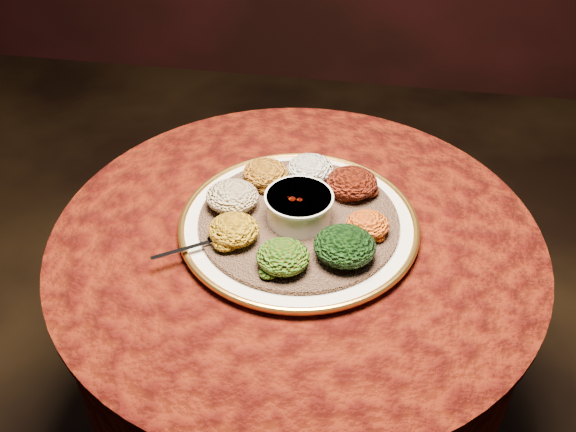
# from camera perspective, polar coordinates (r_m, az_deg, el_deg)

# --- Properties ---
(table) EXTENTS (0.96, 0.96, 0.73)m
(table) POSITION_cam_1_polar(r_m,az_deg,el_deg) (1.38, 0.67, -7.25)
(table) COLOR black
(table) RESTS_ON ground
(platter) EXTENTS (0.47, 0.47, 0.02)m
(platter) POSITION_cam_1_polar(r_m,az_deg,el_deg) (1.25, 0.95, -0.75)
(platter) COLOR silver
(platter) RESTS_ON table
(injera) EXTENTS (0.52, 0.52, 0.01)m
(injera) POSITION_cam_1_polar(r_m,az_deg,el_deg) (1.25, 0.96, -0.38)
(injera) COLOR brown
(injera) RESTS_ON platter
(stew_bowl) EXTENTS (0.13, 0.13, 0.06)m
(stew_bowl) POSITION_cam_1_polar(r_m,az_deg,el_deg) (1.22, 0.98, 0.94)
(stew_bowl) COLOR silver
(stew_bowl) RESTS_ON injera
(spoon) EXTENTS (0.13, 0.09, 0.01)m
(spoon) POSITION_cam_1_polar(r_m,az_deg,el_deg) (1.19, -6.74, -2.22)
(spoon) COLOR silver
(spoon) RESTS_ON injera
(portion_ayib) EXTENTS (0.10, 0.09, 0.05)m
(portion_ayib) POSITION_cam_1_polar(r_m,az_deg,el_deg) (1.33, 1.99, 4.25)
(portion_ayib) COLOR beige
(portion_ayib) RESTS_ON injera
(portion_kitfo) EXTENTS (0.10, 0.10, 0.05)m
(portion_kitfo) POSITION_cam_1_polar(r_m,az_deg,el_deg) (1.30, 5.71, 2.96)
(portion_kitfo) COLOR black
(portion_kitfo) RESTS_ON injera
(portion_tikil) EXTENTS (0.08, 0.08, 0.04)m
(portion_tikil) POSITION_cam_1_polar(r_m,az_deg,el_deg) (1.21, 7.11, -0.75)
(portion_tikil) COLOR #B17C0E
(portion_tikil) RESTS_ON injera
(portion_gomen) EXTENTS (0.11, 0.11, 0.05)m
(portion_gomen) POSITION_cam_1_polar(r_m,az_deg,el_deg) (1.15, 5.07, -2.67)
(portion_gomen) COLOR black
(portion_gomen) RESTS_ON injera
(portion_mixveg) EXTENTS (0.10, 0.09, 0.05)m
(portion_mixveg) POSITION_cam_1_polar(r_m,az_deg,el_deg) (1.13, -0.44, -3.64)
(portion_mixveg) COLOR #932409
(portion_mixveg) RESTS_ON injera
(portion_kik) EXTENTS (0.10, 0.09, 0.05)m
(portion_kik) POSITION_cam_1_polar(r_m,az_deg,el_deg) (1.19, -4.83, -1.23)
(portion_kik) COLOR #C08E10
(portion_kik) RESTS_ON injera
(portion_timatim) EXTENTS (0.10, 0.10, 0.05)m
(portion_timatim) POSITION_cam_1_polar(r_m,az_deg,el_deg) (1.26, -4.97, 1.74)
(portion_timatim) COLOR maroon
(portion_timatim) RESTS_ON injera
(portion_shiro) EXTENTS (0.09, 0.09, 0.05)m
(portion_shiro) POSITION_cam_1_polar(r_m,az_deg,el_deg) (1.32, -2.01, 3.83)
(portion_shiro) COLOR #9D6412
(portion_shiro) RESTS_ON injera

